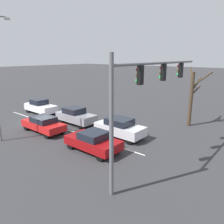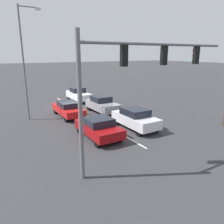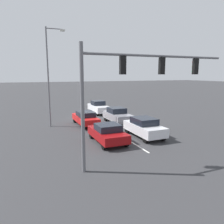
{
  "view_description": "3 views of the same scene",
  "coord_description": "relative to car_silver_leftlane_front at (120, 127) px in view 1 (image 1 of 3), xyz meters",
  "views": [
    {
      "loc": [
        11.74,
        19.1,
        6.5
      ],
      "look_at": [
        -1.39,
        8.1,
        2.08
      ],
      "focal_mm": 35.0,
      "sensor_mm": 36.0,
      "label": 1
    },
    {
      "loc": [
        8.18,
        21.69,
        5.68
      ],
      "look_at": [
        -0.26,
        7.53,
        1.23
      ],
      "focal_mm": 35.0,
      "sensor_mm": 36.0,
      "label": 2
    },
    {
      "loc": [
        7.5,
        23.76,
        5.12
      ],
      "look_at": [
        1.07,
        8.37,
        2.2
      ],
      "focal_mm": 35.0,
      "sensor_mm": 36.0,
      "label": 3
    }
  ],
  "objects": [
    {
      "name": "car_maroon_midlane_front",
      "position": [
        3.34,
        0.26,
        -0.09
      ],
      "size": [
        1.94,
        4.02,
        1.41
      ],
      "color": "maroon",
      "rests_on": "ground_plane"
    },
    {
      "name": "bare_tree_near",
      "position": [
        -6.75,
        3.26,
        2.18
      ],
      "size": [
        1.8,
        2.5,
        5.48
      ],
      "color": "#423323",
      "rests_on": "ground_plane"
    },
    {
      "name": "car_red_midlane_second",
      "position": [
        3.33,
        -5.84,
        -0.07
      ],
      "size": [
        1.77,
        4.33,
        1.4
      ],
      "color": "red",
      "rests_on": "ground_plane"
    },
    {
      "name": "car_gray_leftlane_second",
      "position": [
        -0.02,
        -5.46,
        0.02
      ],
      "size": [
        1.81,
        4.14,
        1.61
      ],
      "color": "gray",
      "rests_on": "ground_plane"
    },
    {
      "name": "lane_stripe_left_divider",
      "position": [
        1.68,
        -5.61,
        -0.8
      ],
      "size": [
        0.12,
        18.16,
        0.01
      ],
      "primitive_type": "cube",
      "color": "silver",
      "rests_on": "ground_plane"
    },
    {
      "name": "ground_plane",
      "position": [
        1.68,
        -8.68,
        -0.81
      ],
      "size": [
        240.0,
        240.0,
        0.0
      ],
      "primitive_type": "plane",
      "color": "#333335"
    },
    {
      "name": "car_silver_leftlane_front",
      "position": [
        0.0,
        0.0,
        0.0
      ],
      "size": [
        1.84,
        4.16,
        1.57
      ],
      "color": "silver",
      "rests_on": "ground_plane"
    },
    {
      "name": "car_white_leftlane_third",
      "position": [
        -0.08,
        -11.69,
        -0.0
      ],
      "size": [
        1.73,
        4.3,
        1.64
      ],
      "color": "silver",
      "rests_on": "ground_plane"
    },
    {
      "name": "traffic_signal_gantry",
      "position": [
        3.47,
        4.46,
        4.05
      ],
      "size": [
        9.08,
        0.37,
        6.65
      ],
      "color": "slate",
      "rests_on": "ground_plane"
    }
  ]
}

